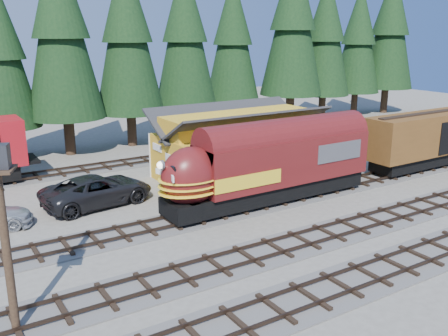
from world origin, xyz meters
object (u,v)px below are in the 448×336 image
locomotive (265,168)px  utility_pole (0,195)px  depot (238,137)px  pickup_truck_a (98,190)px  boxcar (432,137)px

locomotive → utility_pole: utility_pole is taller
depot → utility_pole: utility_pole is taller
locomotive → pickup_truck_a: locomotive is taller
pickup_truck_a → depot: bearing=-92.9°
utility_pole → pickup_truck_a: utility_pole is taller
depot → pickup_truck_a: depot is taller
boxcar → depot: bearing=155.8°
depot → utility_pole: 22.80m
depot → locomotive: bearing=-110.0°
locomotive → utility_pole: bearing=-158.2°
boxcar → utility_pole: (-33.03, -6.49, 2.85)m
depot → utility_pole: (-18.58, -12.99, 2.41)m
depot → locomotive: (-2.37, -6.50, -0.54)m
locomotive → utility_pole: 17.71m
locomotive → utility_pole: size_ratio=1.61×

